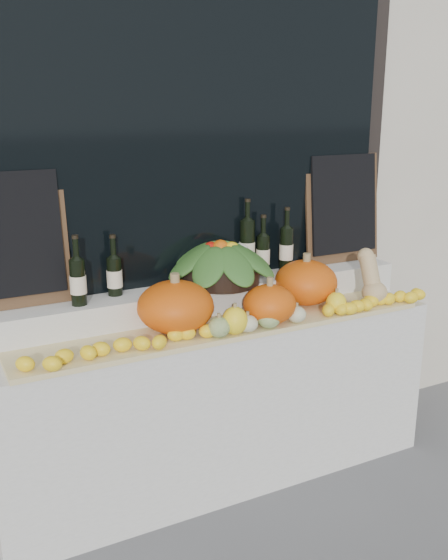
# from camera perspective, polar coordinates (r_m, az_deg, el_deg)

# --- Properties ---
(storefront_facade) EXTENTS (7.00, 0.94, 4.50)m
(storefront_facade) POSITION_cam_1_polar(r_m,az_deg,el_deg) (3.63, -6.14, 20.66)
(storefront_facade) COLOR beige
(storefront_facade) RESTS_ON ground
(display_sill) EXTENTS (2.30, 0.55, 0.88)m
(display_sill) POSITION_cam_1_polar(r_m,az_deg,el_deg) (3.33, -0.60, -10.99)
(display_sill) COLOR silver
(display_sill) RESTS_ON ground
(rear_tier) EXTENTS (2.30, 0.25, 0.16)m
(rear_tier) POSITION_cam_1_polar(r_m,az_deg,el_deg) (3.25, -1.81, -1.72)
(rear_tier) COLOR silver
(rear_tier) RESTS_ON display_sill
(straw_bedding) EXTENTS (2.10, 0.32, 0.02)m
(straw_bedding) POSITION_cam_1_polar(r_m,az_deg,el_deg) (3.04, 0.43, -4.36)
(straw_bedding) COLOR tan
(straw_bedding) RESTS_ON display_sill
(pumpkin_left) EXTENTS (0.37, 0.37, 0.24)m
(pumpkin_left) POSITION_cam_1_polar(r_m,az_deg,el_deg) (2.93, -4.45, -2.44)
(pumpkin_left) COLOR #E0570B
(pumpkin_left) RESTS_ON straw_bedding
(pumpkin_right) EXTENTS (0.42, 0.42, 0.24)m
(pumpkin_right) POSITION_cam_1_polar(r_m,az_deg,el_deg) (3.34, 7.49, -0.22)
(pumpkin_right) COLOR #E0570B
(pumpkin_right) RESTS_ON straw_bedding
(pumpkin_center) EXTENTS (0.32, 0.32, 0.19)m
(pumpkin_center) POSITION_cam_1_polar(r_m,az_deg,el_deg) (3.04, 4.18, -2.22)
(pumpkin_center) COLOR #E0570B
(pumpkin_center) RESTS_ON straw_bedding
(butternut_squash) EXTENTS (0.14, 0.20, 0.29)m
(butternut_squash) POSITION_cam_1_polar(r_m,az_deg,el_deg) (3.43, 13.34, 0.03)
(butternut_squash) COLOR tan
(butternut_squash) RESTS_ON straw_bedding
(decorative_gourds) EXTENTS (0.79, 0.14, 0.15)m
(decorative_gourds) POSITION_cam_1_polar(r_m,az_deg,el_deg) (2.99, 3.77, -3.44)
(decorative_gourds) COLOR #34681F
(decorative_gourds) RESTS_ON straw_bedding
(lemon_heap) EXTENTS (2.20, 0.16, 0.06)m
(lemon_heap) POSITION_cam_1_polar(r_m,az_deg,el_deg) (2.93, 1.43, -4.22)
(lemon_heap) COLOR yellow
(lemon_heap) RESTS_ON straw_bedding
(produce_bowl) EXTENTS (0.62, 0.62, 0.24)m
(produce_bowl) POSITION_cam_1_polar(r_m,az_deg,el_deg) (3.22, -0.32, 1.70)
(produce_bowl) COLOR black
(produce_bowl) RESTS_ON rear_tier
(wine_bottle_far_left) EXTENTS (0.08, 0.08, 0.33)m
(wine_bottle_far_left) POSITION_cam_1_polar(r_m,az_deg,el_deg) (2.95, -13.21, -0.11)
(wine_bottle_far_left) COLOR black
(wine_bottle_far_left) RESTS_ON rear_tier
(wine_bottle_near_left) EXTENTS (0.08, 0.08, 0.30)m
(wine_bottle_near_left) POSITION_cam_1_polar(r_m,az_deg,el_deg) (3.07, -9.99, 0.41)
(wine_bottle_near_left) COLOR black
(wine_bottle_near_left) RESTS_ON rear_tier
(wine_bottle_tall) EXTENTS (0.08, 0.08, 0.42)m
(wine_bottle_tall) POSITION_cam_1_polar(r_m,az_deg,el_deg) (3.36, 2.14, 3.03)
(wine_bottle_tall) COLOR black
(wine_bottle_tall) RESTS_ON rear_tier
(wine_bottle_near_right) EXTENTS (0.08, 0.08, 0.33)m
(wine_bottle_near_right) POSITION_cam_1_polar(r_m,az_deg,el_deg) (3.39, 3.58, 2.40)
(wine_bottle_near_right) COLOR black
(wine_bottle_near_right) RESTS_ON rear_tier
(wine_bottle_far_right) EXTENTS (0.08, 0.08, 0.36)m
(wine_bottle_far_right) POSITION_cam_1_polar(r_m,az_deg,el_deg) (3.44, 5.71, 2.84)
(wine_bottle_far_right) COLOR black
(wine_bottle_far_right) RESTS_ON rear_tier
(chalkboard_left) EXTENTS (0.50, 0.10, 0.62)m
(chalkboard_left) POSITION_cam_1_polar(r_m,az_deg,el_deg) (2.95, -18.84, 3.65)
(chalkboard_left) COLOR #4C331E
(chalkboard_left) RESTS_ON rear_tier
(chalkboard_right) EXTENTS (0.50, 0.10, 0.62)m
(chalkboard_right) POSITION_cam_1_polar(r_m,az_deg,el_deg) (3.68, 10.83, 6.60)
(chalkboard_right) COLOR #4C331E
(chalkboard_right) RESTS_ON rear_tier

